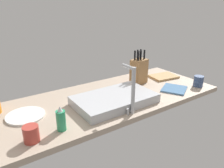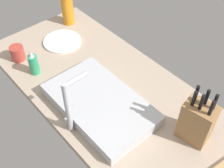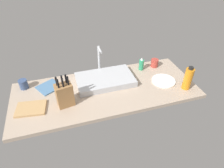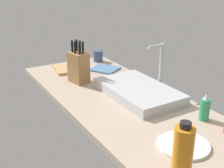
{
  "view_description": "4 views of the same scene",
  "coord_description": "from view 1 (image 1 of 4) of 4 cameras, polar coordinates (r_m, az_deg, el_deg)",
  "views": [
    {
      "loc": [
        76.35,
        116.36,
        66.66
      ],
      "look_at": [
        -4.43,
        -2.02,
        11.75
      ],
      "focal_mm": 34.36,
      "sensor_mm": 36.0,
      "label": 1
    },
    {
      "loc": [
        -67.41,
        63.63,
        110.85
      ],
      "look_at": [
        4.59,
        1.09,
        11.43
      ],
      "focal_mm": 46.54,
      "sensor_mm": 36.0,
      "label": 2
    },
    {
      "loc": [
        -34.15,
        -132.12,
        113.87
      ],
      "look_at": [
        5.28,
        -1.66,
        9.45
      ],
      "focal_mm": 31.1,
      "sensor_mm": 36.0,
      "label": 3
    },
    {
      "loc": [
        132.51,
        -85.82,
        74.6
      ],
      "look_at": [
        -2.37,
        -4.67,
        12.39
      ],
      "focal_mm": 47.59,
      "sensor_mm": 36.0,
      "label": 4
    }
  ],
  "objects": [
    {
      "name": "coffee_mug",
      "position": [
        1.84,
        22.0,
        0.69
      ],
      "size": [
        7.5,
        7.5,
        8.64
      ],
      "primitive_type": "cylinder",
      "color": "#384C75",
      "rests_on": "countertop_slab"
    },
    {
      "name": "knife_block",
      "position": [
        1.77,
        7.17,
        3.51
      ],
      "size": [
        14.37,
        11.31,
        27.62
      ],
      "rotation": [
        0.0,
        0.0,
        0.18
      ],
      "color": "#9E7042",
      "rests_on": "countertop_slab"
    },
    {
      "name": "ceramic_cup",
      "position": [
        1.12,
        -20.72,
        -12.31
      ],
      "size": [
        7.59,
        7.59,
        8.3
      ],
      "primitive_type": "cylinder",
      "color": "#B23D33",
      "rests_on": "countertop_slab"
    },
    {
      "name": "countertop_slab",
      "position": [
        1.54,
        -0.94,
        -4.04
      ],
      "size": [
        164.38,
        66.16,
        3.5
      ],
      "primitive_type": "cube",
      "color": "tan",
      "rests_on": "ground"
    },
    {
      "name": "sink_basin",
      "position": [
        1.42,
        0.69,
        -4.08
      ],
      "size": [
        52.99,
        31.85,
        5.71
      ],
      "primitive_type": "cube",
      "color": "#B7BABF",
      "rests_on": "countertop_slab"
    },
    {
      "name": "faucet",
      "position": [
        1.26,
        5.33,
        -0.95
      ],
      "size": [
        5.5,
        11.54,
        29.0
      ],
      "color": "#B7BABF",
      "rests_on": "countertop_slab"
    },
    {
      "name": "cutting_board",
      "position": [
        1.97,
        13.56,
        1.96
      ],
      "size": [
        24.99,
        19.6,
        1.8
      ],
      "primitive_type": "cube",
      "rotation": [
        0.0,
        0.0,
        -0.14
      ],
      "color": "tan",
      "rests_on": "countertop_slab"
    },
    {
      "name": "soap_bottle",
      "position": [
        1.16,
        -13.42,
        -9.24
      ],
      "size": [
        4.99,
        4.99,
        13.87
      ],
      "color": "#2D9966",
      "rests_on": "countertop_slab"
    },
    {
      "name": "dish_towel",
      "position": [
        1.72,
        16.21,
        -1.28
      ],
      "size": [
        24.57,
        24.05,
        1.2
      ],
      "primitive_type": "cube",
      "rotation": [
        0.0,
        0.0,
        0.52
      ],
      "color": "teal",
      "rests_on": "countertop_slab"
    },
    {
      "name": "dinner_plate",
      "position": [
        1.37,
        -22.02,
        -7.8
      ],
      "size": [
        22.4,
        22.4,
        1.2
      ],
      "primitive_type": "cylinder",
      "color": "white",
      "rests_on": "countertop_slab"
    }
  ]
}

